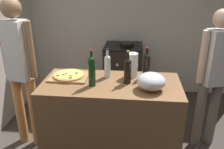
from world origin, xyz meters
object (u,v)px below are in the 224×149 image
wine_bottle_dark (146,64)px  person_in_red (213,73)px  wine_bottle_green (128,70)px  stove (123,73)px  wine_bottle_amber (92,70)px  person_in_stripes (20,66)px  pizza (69,75)px  wine_bottle_clear (107,65)px  mixing_bowl (151,81)px  paper_towel_roll (132,65)px

wine_bottle_dark → person_in_red: 0.78m
wine_bottle_green → stove: (-0.12, 1.42, -0.61)m
stove → person_in_red: (1.06, -1.09, 0.48)m
wine_bottle_amber → person_in_stripes: bearing=164.3°
pizza → wine_bottle_clear: 0.42m
wine_bottle_green → person_in_red: bearing=19.6°
mixing_bowl → wine_bottle_clear: (-0.45, 0.26, 0.05)m
wine_bottle_green → person_in_stripes: bearing=173.1°
wine_bottle_amber → person_in_red: bearing=18.5°
pizza → wine_bottle_clear: (0.41, 0.06, 0.11)m
mixing_bowl → wine_bottle_clear: bearing=149.5°
wine_bottle_amber → wine_bottle_dark: bearing=25.8°
mixing_bowl → wine_bottle_clear: size_ratio=0.87×
stove → mixing_bowl: bearing=-77.3°
wine_bottle_amber → pizza: bearing=148.5°
mixing_bowl → paper_towel_roll: (-0.19, 0.31, 0.04)m
stove → person_in_stripes: (-1.08, -1.28, 0.55)m
pizza → wine_bottle_clear: size_ratio=1.05×
wine_bottle_dark → stove: 1.43m
mixing_bowl → wine_bottle_green: (-0.23, 0.13, 0.06)m
person_in_stripes → person_in_red: 2.14m
wine_bottle_clear → stove: wine_bottle_clear is taller
wine_bottle_clear → wine_bottle_green: (0.22, -0.14, 0.01)m
pizza → paper_towel_roll: 0.68m
mixing_bowl → person_in_red: person_in_red is taller
wine_bottle_dark → stove: size_ratio=0.35×
mixing_bowl → wine_bottle_green: wine_bottle_green is taller
wine_bottle_dark → wine_bottle_clear: (-0.41, -0.03, -0.01)m
mixing_bowl → person_in_stripes: bearing=169.2°
mixing_bowl → wine_bottle_clear: 0.52m
wine_bottle_dark → wine_bottle_clear: size_ratio=1.06×
mixing_bowl → person_in_red: (0.71, 0.46, -0.07)m
pizza → wine_bottle_amber: (0.28, -0.17, 0.14)m
paper_towel_roll → wine_bottle_amber: wine_bottle_amber is taller
wine_bottle_clear → person_in_red: person_in_red is taller
wine_bottle_dark → person_in_red: person_in_red is taller
pizza → mixing_bowl: 0.88m
wine_bottle_amber → wine_bottle_green: (0.34, 0.10, -0.02)m
wine_bottle_green → person_in_red: (0.94, 0.33, -0.13)m
wine_bottle_green → stove: 1.55m
pizza → mixing_bowl: size_ratio=1.20×
wine_bottle_clear → stove: size_ratio=0.33×
mixing_bowl → paper_towel_roll: paper_towel_roll is taller
pizza → person_in_stripes: size_ratio=0.19×
wine_bottle_clear → wine_bottle_green: 0.26m
mixing_bowl → stove: mixing_bowl is taller
pizza → wine_bottle_dark: wine_bottle_dark is taller
pizza → wine_bottle_clear: bearing=8.5°
stove → paper_towel_roll: bearing=-82.7°
wine_bottle_dark → wine_bottle_green: bearing=-139.3°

